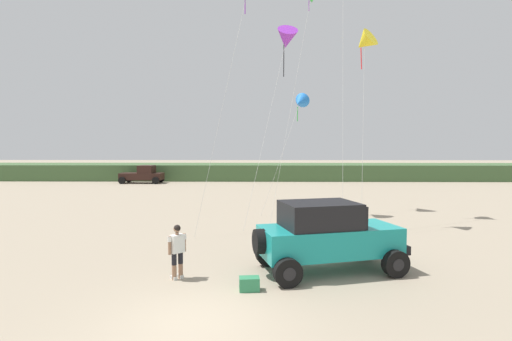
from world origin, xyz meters
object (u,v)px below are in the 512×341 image
(cooler_box, at_px, (249,284))
(kite_green_box, at_px, (286,39))
(jeep, at_px, (327,235))
(kite_blue_swept, at_px, (300,102))
(distant_pickup, at_px, (143,175))
(person_watching, at_px, (177,249))
(kite_yellow_diamond, at_px, (365,42))

(cooler_box, xyz_separation_m, kite_green_box, (1.76, 12.38, 10.10))
(cooler_box, bearing_deg, jeep, 29.73)
(cooler_box, relative_size, kite_blue_swept, 0.08)
(kite_blue_swept, bearing_deg, cooler_box, -101.23)
(distant_pickup, height_order, kite_green_box, kite_green_box)
(jeep, height_order, kite_green_box, kite_green_box)
(kite_green_box, xyz_separation_m, kite_blue_swept, (0.92, 1.11, -3.52))
(person_watching, xyz_separation_m, distant_pickup, (-10.67, 31.14, 0.00))
(distant_pickup, xyz_separation_m, kite_blue_swept, (15.57, -18.58, 5.83))
(jeep, distance_m, kite_green_box, 14.03)
(person_watching, distance_m, kite_green_box, 15.32)
(jeep, xyz_separation_m, kite_green_box, (-0.69, 10.66, 9.09))
(jeep, bearing_deg, kite_yellow_diamond, 67.79)
(distant_pickup, relative_size, kite_green_box, 0.41)
(person_watching, bearing_deg, kite_yellow_diamond, 46.59)
(person_watching, height_order, kite_green_box, kite_green_box)
(jeep, height_order, cooler_box, jeep)
(cooler_box, bearing_deg, kite_blue_swept, 73.39)
(kite_yellow_diamond, xyz_separation_m, kite_green_box, (-3.66, 3.39, 1.11))
(jeep, height_order, kite_blue_swept, kite_blue_swept)
(person_watching, height_order, kite_blue_swept, kite_blue_swept)
(kite_yellow_diamond, distance_m, kite_green_box, 5.11)
(person_watching, bearing_deg, jeep, 9.69)
(kite_yellow_diamond, bearing_deg, jeep, -112.21)
(kite_yellow_diamond, relative_size, kite_blue_swept, 1.35)
(person_watching, bearing_deg, distant_pickup, 108.92)
(person_watching, xyz_separation_m, kite_green_box, (3.98, 11.46, 9.35))
(jeep, relative_size, person_watching, 3.01)
(distant_pickup, distance_m, kite_green_box, 26.26)
(kite_yellow_diamond, bearing_deg, kite_blue_swept, 121.36)
(jeep, height_order, person_watching, jeep)
(jeep, distance_m, kite_blue_swept, 13.02)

